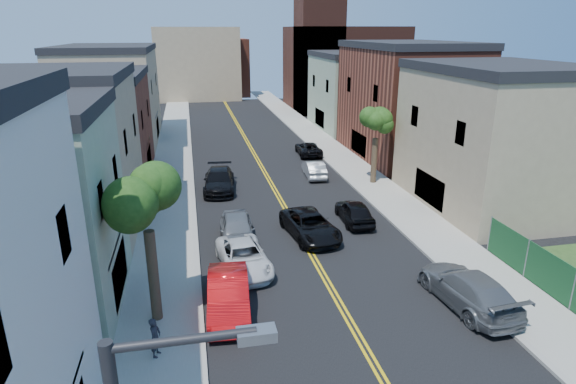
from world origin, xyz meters
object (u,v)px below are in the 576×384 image
black_car_right (354,211)px  black_suv_lane (310,225)px  red_sedan (228,295)px  grey_car_left (237,230)px  white_pickup (244,257)px  dark_car_right_far (308,149)px  pedestrian_left (155,337)px  black_car_left (219,180)px  grey_car_right (468,289)px  silver_car_right (314,169)px

black_car_right → black_suv_lane: size_ratio=0.82×
red_sedan → grey_car_left: 7.01m
white_pickup → black_car_right: (7.60, 4.88, 0.04)m
dark_car_right_far → pedestrian_left: bearing=68.6°
black_car_right → dark_car_right_far: 17.27m
white_pickup → pedestrian_left: (-4.00, -6.34, 0.24)m
pedestrian_left → dark_car_right_far: bearing=-5.0°
black_suv_lane → red_sedan: bearing=-135.5°
black_car_left → black_car_right: bearing=-40.2°
grey_car_right → black_car_right: grey_car_right is taller
white_pickup → dark_car_right_far: 23.82m
white_pickup → grey_car_left: size_ratio=1.02×
grey_car_right → black_suv_lane: bearing=-64.6°
white_pickup → black_car_left: black_car_left is taller
white_pickup → black_car_left: size_ratio=0.89×
grey_car_right → dark_car_right_far: 27.43m
silver_car_right → pedestrian_left: 24.26m
grey_car_right → black_suv_lane: grey_car_right is taller
grey_car_left → black_car_left: 9.79m
black_car_right → silver_car_right: black_car_right is taller
black_car_left → pedestrian_left: (-3.66, -19.32, 0.13)m
white_pickup → black_suv_lane: (4.30, 3.24, 0.04)m
dark_car_right_far → silver_car_right: bearing=82.6°
black_car_left → grey_car_left: bearing=-82.6°
grey_car_left → black_car_right: size_ratio=1.14×
grey_car_left → black_car_right: bearing=15.4°
grey_car_left → black_suv_lane: bearing=3.5°
grey_car_left → grey_car_right: bearing=-39.7°
white_pickup → silver_car_right: 16.78m
red_sedan → grey_car_left: bearing=85.2°
grey_car_right → black_car_right: (-1.70, 10.21, -0.08)m
black_car_left → black_suv_lane: size_ratio=1.06×
grey_car_right → dark_car_right_far: (-0.39, 27.43, -0.17)m
pedestrian_left → grey_car_left: bearing=-3.4°
black_car_right → silver_car_right: (0.00, 10.09, -0.04)m
red_sedan → grey_car_right: (10.40, -1.60, -0.01)m
red_sedan → black_car_right: bearing=48.9°
black_car_right → black_suv_lane: 3.68m
red_sedan → pedestrian_left: (-2.90, -2.61, 0.11)m
dark_car_right_far → pedestrian_left: (-12.91, -28.43, 0.29)m
white_pickup → grey_car_right: (9.30, -5.34, 0.12)m
dark_car_right_far → red_sedan: bearing=71.8°
grey_car_right → pedestrian_left: (-13.30, -1.00, 0.12)m
grey_car_left → silver_car_right: bearing=60.0°
white_pickup → grey_car_left: grey_car_left is taller
black_car_right → dark_car_right_far: size_ratio=0.93×
white_pickup → red_sedan: bearing=-111.7°
black_car_left → grey_car_right: size_ratio=0.99×
black_car_right → black_suv_lane: black_car_right is taller
black_car_left → silver_car_right: black_car_left is taller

